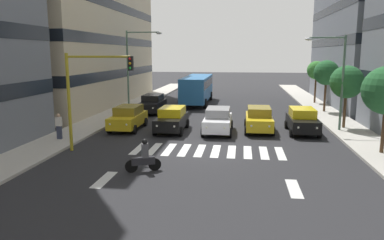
# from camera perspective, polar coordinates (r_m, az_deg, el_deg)

# --- Properties ---
(ground_plane) EXTENTS (180.00, 180.00, 0.00)m
(ground_plane) POSITION_cam_1_polar(r_m,az_deg,el_deg) (21.25, 2.45, -4.75)
(ground_plane) COLOR #262628
(sidewalk_right) EXTENTS (2.78, 90.00, 0.15)m
(sidewalk_right) POSITION_cam_1_polar(r_m,az_deg,el_deg) (24.02, -20.87, -3.49)
(sidewalk_right) COLOR #B2ADA3
(sidewalk_right) RESTS_ON ground_plane
(building_left_block_0) EXTENTS (9.03, 19.68, 20.02)m
(building_left_block_0) POSITION_cam_1_polar(r_m,az_deg,el_deg) (44.49, 26.37, 15.02)
(building_left_block_0) COLOR slate
(building_left_block_0) RESTS_ON ground_plane
(crosswalk_markings) EXTENTS (8.55, 2.80, 0.01)m
(crosswalk_markings) POSITION_cam_1_polar(r_m,az_deg,el_deg) (21.25, 2.45, -4.74)
(crosswalk_markings) COLOR silver
(crosswalk_markings) RESTS_ON ground_plane
(lane_arrow_0) EXTENTS (0.50, 2.20, 0.01)m
(lane_arrow_0) POSITION_cam_1_polar(r_m,az_deg,el_deg) (16.07, 15.39, -10.09)
(lane_arrow_0) COLOR silver
(lane_arrow_0) RESTS_ON ground_plane
(lane_arrow_1) EXTENTS (0.50, 2.20, 0.01)m
(lane_arrow_1) POSITION_cam_1_polar(r_m,az_deg,el_deg) (16.98, -13.32, -8.89)
(lane_arrow_1) COLOR silver
(lane_arrow_1) RESTS_ON ground_plane
(car_0) EXTENTS (2.02, 4.44, 1.72)m
(car_0) POSITION_cam_1_polar(r_m,az_deg,el_deg) (26.94, 16.58, -0.04)
(car_0) COLOR black
(car_0) RESTS_ON ground_plane
(car_1) EXTENTS (2.02, 4.44, 1.72)m
(car_1) POSITION_cam_1_polar(r_m,az_deg,el_deg) (26.78, 10.24, 0.16)
(car_1) COLOR gold
(car_1) RESTS_ON ground_plane
(car_2) EXTENTS (2.02, 4.44, 1.72)m
(car_2) POSITION_cam_1_polar(r_m,az_deg,el_deg) (25.94, 4.00, -0.02)
(car_2) COLOR silver
(car_2) RESTS_ON ground_plane
(car_3) EXTENTS (2.02, 4.44, 1.72)m
(car_3) POSITION_cam_1_polar(r_m,az_deg,el_deg) (26.37, -3.11, 0.15)
(car_3) COLOR black
(car_3) RESTS_ON ground_plane
(car_4) EXTENTS (2.02, 4.44, 1.72)m
(car_4) POSITION_cam_1_polar(r_m,az_deg,el_deg) (27.36, -9.78, 0.38)
(car_4) COLOR gold
(car_4) RESTS_ON ground_plane
(car_row2_0) EXTENTS (2.02, 4.44, 1.72)m
(car_row2_0) POSITION_cam_1_polar(r_m,az_deg,el_deg) (34.63, -6.08, 2.52)
(car_row2_0) COLOR black
(car_row2_0) RESTS_ON ground_plane
(bus_behind_traffic) EXTENTS (2.78, 10.50, 3.00)m
(bus_behind_traffic) POSITION_cam_1_polar(r_m,az_deg,el_deg) (40.96, 0.82, 5.13)
(bus_behind_traffic) COLOR #286BAD
(bus_behind_traffic) RESTS_ON ground_plane
(motorcycle_with_rider) EXTENTS (1.60, 0.77, 1.57)m
(motorcycle_with_rider) POSITION_cam_1_polar(r_m,az_deg,el_deg) (17.58, -7.43, -5.84)
(motorcycle_with_rider) COLOR black
(motorcycle_with_rider) RESTS_ON ground_plane
(traffic_light_gantry) EXTENTS (3.84, 0.36, 5.50)m
(traffic_light_gantry) POSITION_cam_1_polar(r_m,az_deg,el_deg) (21.35, -15.91, 4.93)
(traffic_light_gantry) COLOR #AD991E
(traffic_light_gantry) RESTS_ON ground_plane
(street_lamp_left) EXTENTS (2.75, 0.28, 6.54)m
(street_lamp_left) POSITION_cam_1_polar(r_m,az_deg,el_deg) (27.64, 21.28, 6.82)
(street_lamp_left) COLOR #4C6B56
(street_lamp_left) RESTS_ON sidewalk_left
(street_lamp_right) EXTENTS (3.38, 0.28, 7.38)m
(street_lamp_right) POSITION_cam_1_polar(r_m,az_deg,el_deg) (35.14, -8.99, 8.80)
(street_lamp_right) COLOR #4C6B56
(street_lamp_right) RESTS_ON sidewalk_right
(street_tree_1) EXTENTS (2.36, 2.36, 4.49)m
(street_tree_1) POSITION_cam_1_polar(r_m,az_deg,el_deg) (28.85, 22.68, 5.38)
(street_tree_1) COLOR #513823
(street_tree_1) RESTS_ON sidewalk_left
(street_tree_2) EXTENTS (2.28, 2.28, 4.72)m
(street_tree_2) POSITION_cam_1_polar(r_m,az_deg,el_deg) (36.44, 19.94, 6.82)
(street_tree_2) COLOR #513823
(street_tree_2) RESTS_ON sidewalk_left
(street_tree_3) EXTENTS (1.99, 1.99, 4.53)m
(street_tree_3) POSITION_cam_1_polar(r_m,az_deg,el_deg) (42.74, 18.56, 7.22)
(street_tree_3) COLOR #513823
(street_tree_3) RESTS_ON sidewalk_left
(pedestrian_waiting) EXTENTS (0.36, 0.24, 1.63)m
(pedestrian_waiting) POSITION_cam_1_polar(r_m,az_deg,el_deg) (24.76, -19.76, -0.83)
(pedestrian_waiting) COLOR #2D3347
(pedestrian_waiting) RESTS_ON sidewalk_right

